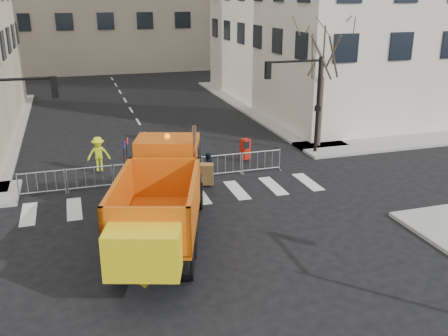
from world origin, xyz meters
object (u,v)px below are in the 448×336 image
object	(u,v)px
newspaper_box	(245,149)
cop_b	(161,180)
cop_a	(159,171)
plow_truck	(162,197)
worker	(99,154)
cop_c	(208,169)

from	to	relation	value
newspaper_box	cop_b	bearing A→B (deg)	-167.67
cop_a	cop_b	distance (m)	1.14
plow_truck	newspaper_box	size ratio (longest dim) A/B	9.59
newspaper_box	plow_truck	bearing A→B (deg)	-149.66
worker	cop_c	bearing A→B (deg)	-32.35
cop_b	newspaper_box	distance (m)	6.39
worker	newspaper_box	xyz separation A→B (m)	(7.60, -0.37, -0.32)
cop_b	worker	size ratio (longest dim) A/B	0.95
plow_truck	cop_b	bearing A→B (deg)	8.36
cop_a	cop_c	bearing A→B (deg)	143.56
cop_a	worker	distance (m)	3.83
cop_b	cop_c	xyz separation A→B (m)	(2.39, 0.74, -0.01)
worker	newspaper_box	world-z (taller)	worker
cop_b	newspaper_box	xyz separation A→B (m)	(5.24, 3.66, -0.12)
cop_a	cop_b	bearing A→B (deg)	56.81
plow_truck	worker	size ratio (longest dim) A/B	6.07
cop_c	worker	xyz separation A→B (m)	(-4.75, 3.29, 0.21)
cop_c	newspaper_box	bearing A→B (deg)	173.46
cop_c	newspaper_box	xyz separation A→B (m)	(2.85, 2.92, -0.11)
cop_b	worker	xyz separation A→B (m)	(-2.37, 4.03, 0.20)
cop_b	worker	distance (m)	4.68
plow_truck	worker	distance (m)	8.42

